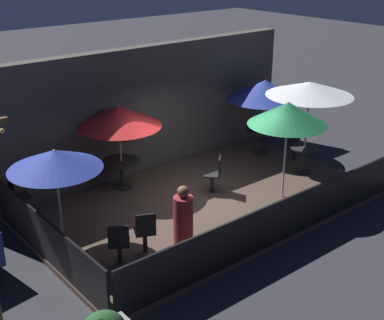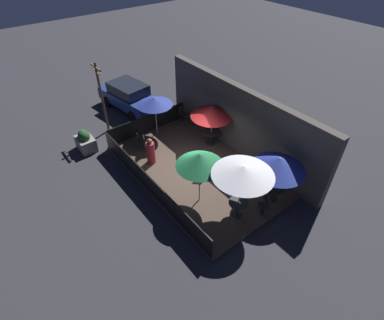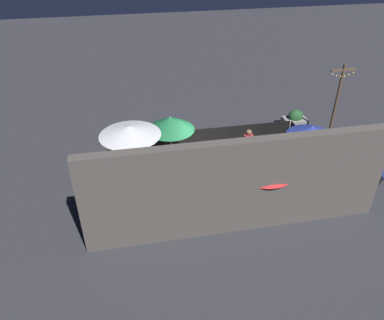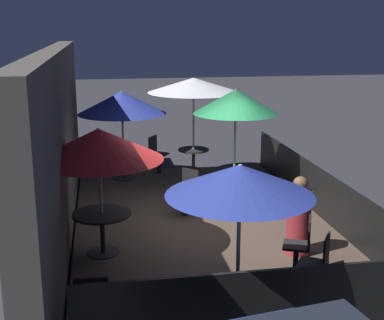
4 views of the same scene
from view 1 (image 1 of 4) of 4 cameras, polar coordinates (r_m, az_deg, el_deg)
ground_plane at (r=12.96m, az=1.36°, el=-4.85°), size 60.00×60.00×0.00m
patio_deck at (r=12.93m, az=1.36°, el=-4.62°), size 8.22×4.89×0.12m
building_wall at (r=14.30m, az=-5.61°, el=5.13°), size 9.82×0.36×3.45m
fence_front at (r=11.19m, az=9.46°, el=-6.39°), size 8.02×0.05×0.95m
fence_side_left at (r=10.79m, az=-15.40°, el=-8.10°), size 0.05×4.69×0.95m
patio_umbrella_0 at (r=13.06m, az=-7.83°, el=4.66°), size 2.09×2.09×2.14m
patio_umbrella_1 at (r=15.38m, az=7.78°, el=7.43°), size 2.16×2.16×2.18m
patio_umbrella_2 at (r=14.04m, az=12.44°, el=7.43°), size 2.24×2.24×2.50m
patio_umbrella_3 at (r=12.53m, az=10.19°, el=4.91°), size 1.86×1.86×2.39m
patio_umbrella_4 at (r=10.55m, az=-14.43°, el=0.05°), size 1.83×1.83×2.11m
dining_table_0 at (r=13.50m, az=-7.54°, el=-0.64°), size 0.98×0.98×0.72m
dining_table_1 at (r=15.77m, az=7.54°, el=2.77°), size 1.00×1.00×0.72m
dining_table_2 at (r=14.57m, az=11.88°, el=0.78°), size 0.77×0.77×0.73m
patio_chair_0 at (r=12.61m, az=-18.08°, el=-3.69°), size 0.42×0.42×0.92m
patio_chair_1 at (r=10.36m, az=-7.79°, el=-8.71°), size 0.55×0.55×0.90m
patio_chair_2 at (r=13.16m, az=2.45°, el=-1.41°), size 0.57×0.57×0.93m
patio_chair_3 at (r=10.63m, az=-5.02°, el=-7.54°), size 0.53×0.53×0.94m
patio_chair_4 at (r=15.53m, az=10.86°, el=2.05°), size 0.56×0.56×0.96m
patron_0 at (r=10.80m, az=-0.94°, el=-6.39°), size 0.56×0.56×1.35m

